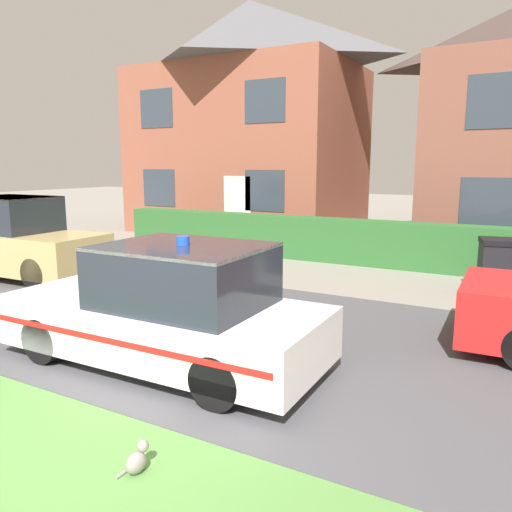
% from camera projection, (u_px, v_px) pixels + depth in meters
% --- Properties ---
extents(ground_plane, '(80.00, 80.00, 0.00)m').
position_uv_depth(ground_plane, '(82.00, 450.00, 4.36)').
color(ground_plane, gray).
extents(road_strip, '(28.00, 5.41, 0.01)m').
position_uv_depth(road_strip, '(263.00, 336.00, 7.23)').
color(road_strip, '#4C4C51').
rests_on(road_strip, ground).
extents(lawn_verge, '(28.00, 2.52, 0.01)m').
position_uv_depth(lawn_verge, '(17.00, 490.00, 3.82)').
color(lawn_verge, '#568C42').
rests_on(lawn_verge, ground).
extents(garden_hedge, '(13.93, 0.68, 1.11)m').
position_uv_depth(garden_hedge, '(352.00, 241.00, 12.60)').
color(garden_hedge, '#2D662D').
rests_on(garden_hedge, ground).
extents(police_car, '(4.16, 1.74, 1.62)m').
position_uv_depth(police_car, '(169.00, 309.00, 6.13)').
color(police_car, black).
rests_on(police_car, road_strip).
extents(cat, '(0.16, 0.28, 0.25)m').
position_uv_depth(cat, '(137.00, 460.00, 4.03)').
color(cat, gray).
rests_on(cat, ground).
extents(neighbour_car_near, '(3.93, 1.72, 1.76)m').
position_uv_depth(neighbour_car_near, '(19.00, 241.00, 10.96)').
color(neighbour_car_near, black).
rests_on(neighbour_car_near, road_strip).
extents(house_left, '(8.12, 5.77, 8.30)m').
position_uv_depth(house_left, '(249.00, 117.00, 18.62)').
color(house_left, '#93513D').
rests_on(house_left, ground).
extents(wheelie_bin, '(0.80, 0.81, 1.10)m').
position_uv_depth(wheelie_bin, '(498.00, 267.00, 9.40)').
color(wheelie_bin, black).
rests_on(wheelie_bin, ground).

